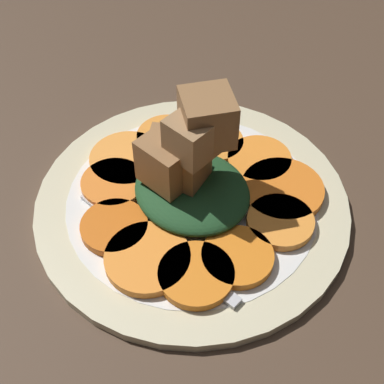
% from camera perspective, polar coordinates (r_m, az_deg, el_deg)
% --- Properties ---
extents(table_slab, '(1.20, 1.20, 0.02)m').
position_cam_1_polar(table_slab, '(0.52, 0.00, -2.25)').
color(table_slab, '#4C3828').
rests_on(table_slab, ground).
extents(plate, '(0.30, 0.30, 0.01)m').
position_cam_1_polar(plate, '(0.51, 0.00, -1.17)').
color(plate, beige).
rests_on(plate, table_slab).
extents(carrot_slice_0, '(0.06, 0.06, 0.01)m').
position_cam_1_polar(carrot_slice_0, '(0.46, 4.87, -6.89)').
color(carrot_slice_0, orange).
rests_on(carrot_slice_0, plate).
extents(carrot_slice_1, '(0.06, 0.06, 0.01)m').
position_cam_1_polar(carrot_slice_1, '(0.49, 9.40, -3.14)').
color(carrot_slice_1, orange).
rests_on(carrot_slice_1, plate).
extents(carrot_slice_2, '(0.08, 0.08, 0.01)m').
position_cam_1_polar(carrot_slice_2, '(0.52, 9.60, 0.25)').
color(carrot_slice_2, orange).
rests_on(carrot_slice_2, plate).
extents(carrot_slice_3, '(0.06, 0.06, 0.01)m').
position_cam_1_polar(carrot_slice_3, '(0.54, 7.18, 3.44)').
color(carrot_slice_3, orange).
rests_on(carrot_slice_3, plate).
extents(carrot_slice_4, '(0.06, 0.06, 0.01)m').
position_cam_1_polar(carrot_slice_4, '(0.56, 2.42, 5.28)').
color(carrot_slice_4, orange).
rests_on(carrot_slice_4, plate).
extents(carrot_slice_5, '(0.06, 0.06, 0.01)m').
position_cam_1_polar(carrot_slice_5, '(0.56, -2.65, 5.85)').
color(carrot_slice_5, orange).
rests_on(carrot_slice_5, plate).
extents(carrot_slice_6, '(0.08, 0.08, 0.01)m').
position_cam_1_polar(carrot_slice_6, '(0.54, -6.94, 3.49)').
color(carrot_slice_6, '#F99539').
rests_on(carrot_slice_6, plate).
extents(carrot_slice_7, '(0.06, 0.06, 0.01)m').
position_cam_1_polar(carrot_slice_7, '(0.52, -8.39, 0.91)').
color(carrot_slice_7, orange).
rests_on(carrot_slice_7, plate).
extents(carrot_slice_8, '(0.06, 0.06, 0.01)m').
position_cam_1_polar(carrot_slice_8, '(0.49, -8.29, -3.70)').
color(carrot_slice_8, '#D76115').
rests_on(carrot_slice_8, plate).
extents(carrot_slice_9, '(0.07, 0.07, 0.01)m').
position_cam_1_polar(carrot_slice_9, '(0.46, -4.76, -7.05)').
color(carrot_slice_9, orange).
rests_on(carrot_slice_9, plate).
extents(carrot_slice_10, '(0.06, 0.06, 0.01)m').
position_cam_1_polar(carrot_slice_10, '(0.45, 0.45, -8.81)').
color(carrot_slice_10, orange).
rests_on(carrot_slice_10, plate).
extents(center_pile, '(0.11, 0.10, 0.11)m').
position_cam_1_polar(center_pile, '(0.48, -0.38, 2.67)').
color(center_pile, '#1E4723').
rests_on(center_pile, plate).
extents(fork, '(0.18, 0.02, 0.00)m').
position_cam_1_polar(fork, '(0.48, -4.10, -5.10)').
color(fork, silver).
rests_on(fork, plate).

